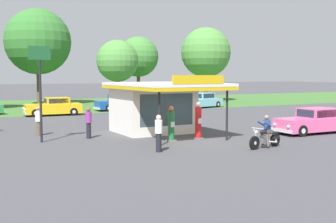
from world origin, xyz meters
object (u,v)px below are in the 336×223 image
(gas_pump_offside, at_px, (198,122))
(motorcycle_with_rider, at_px, (266,134))
(bystander_leaning_by_kiosk, at_px, (89,122))
(bystander_standing_back_lot, at_px, (159,132))
(parked_car_second_row_spare, at_px, (123,103))
(parked_car_back_row_left, at_px, (201,101))
(parked_car_back_row_centre_left, at_px, (54,107))
(roadside_pole_sign, at_px, (40,77))
(bystander_strolling_foreground, at_px, (38,121))
(featured_classic_sedan, at_px, (313,122))
(gas_pump_nearside, at_px, (171,126))

(gas_pump_offside, bearing_deg, motorcycle_with_rider, -69.83)
(bystander_leaning_by_kiosk, bearing_deg, bystander_standing_back_lot, -74.73)
(motorcycle_with_rider, distance_m, parked_car_second_row_spare, 23.71)
(parked_car_back_row_left, relative_size, parked_car_back_row_centre_left, 1.13)
(parked_car_back_row_centre_left, relative_size, bystander_leaning_by_kiosk, 2.88)
(roadside_pole_sign, bearing_deg, bystander_standing_back_lot, -52.48)
(bystander_strolling_foreground, distance_m, roadside_pole_sign, 3.58)
(featured_classic_sedan, relative_size, bystander_standing_back_lot, 2.91)
(gas_pump_nearside, bearing_deg, parked_car_back_row_left, 53.65)
(bystander_standing_back_lot, distance_m, roadside_pole_sign, 7.15)
(gas_pump_nearside, relative_size, bystander_standing_back_lot, 1.10)
(parked_car_back_row_centre_left, bearing_deg, motorcycle_with_rider, -76.81)
(bystander_leaning_by_kiosk, bearing_deg, parked_car_second_row_spare, 62.25)
(gas_pump_offside, height_order, bystander_standing_back_lot, gas_pump_offside)
(parked_car_second_row_spare, bearing_deg, bystander_strolling_foreground, -127.49)
(gas_pump_offside, height_order, parked_car_back_row_centre_left, gas_pump_offside)
(roadside_pole_sign, bearing_deg, gas_pump_nearside, -26.06)
(motorcycle_with_rider, relative_size, parked_car_back_row_centre_left, 0.44)
(gas_pump_nearside, relative_size, gas_pump_offside, 0.92)
(parked_car_back_row_left, height_order, bystander_standing_back_lot, bystander_standing_back_lot)
(gas_pump_nearside, relative_size, parked_car_back_row_left, 0.33)
(parked_car_back_row_left, bearing_deg, parked_car_back_row_centre_left, -175.27)
(featured_classic_sedan, height_order, bystander_standing_back_lot, bystander_standing_back_lot)
(bystander_leaning_by_kiosk, bearing_deg, roadside_pole_sign, -175.71)
(parked_car_second_row_spare, bearing_deg, bystander_standing_back_lot, -108.13)
(featured_classic_sedan, relative_size, bystander_leaning_by_kiosk, 2.86)
(gas_pump_offside, xyz_separation_m, featured_classic_sedan, (7.42, -1.11, -0.24))
(motorcycle_with_rider, bearing_deg, parked_car_second_row_spare, 84.54)
(bystander_leaning_by_kiosk, bearing_deg, motorcycle_with_rider, -46.87)
(gas_pump_offside, distance_m, motorcycle_with_rider, 4.07)
(gas_pump_offside, xyz_separation_m, parked_car_back_row_left, (12.19, 18.83, -0.23))
(motorcycle_with_rider, xyz_separation_m, parked_car_second_row_spare, (2.26, 23.60, 0.05))
(parked_car_back_row_left, relative_size, bystander_standing_back_lot, 3.32)
(motorcycle_with_rider, distance_m, parked_car_back_row_left, 25.08)
(gas_pump_offside, xyz_separation_m, motorcycle_with_rider, (1.40, -3.81, -0.28))
(parked_car_back_row_left, distance_m, roadside_pole_sign, 25.59)
(featured_classic_sedan, bearing_deg, bystander_standing_back_lot, -173.46)
(parked_car_second_row_spare, relative_size, roadside_pole_sign, 1.13)
(gas_pump_offside, relative_size, roadside_pole_sign, 0.41)
(parked_car_second_row_spare, bearing_deg, gas_pump_nearside, -105.06)
(roadside_pole_sign, bearing_deg, gas_pump_offside, -20.95)
(gas_pump_nearside, relative_size, featured_classic_sedan, 0.38)
(gas_pump_offside, relative_size, motorcycle_with_rider, 0.94)
(gas_pump_offside, bearing_deg, bystander_leaning_by_kiosk, 148.45)
(bystander_leaning_by_kiosk, distance_m, roadside_pole_sign, 3.57)
(featured_classic_sedan, relative_size, parked_car_back_row_centre_left, 0.99)
(parked_car_back_row_left, distance_m, parked_car_second_row_spare, 8.59)
(gas_pump_nearside, height_order, bystander_standing_back_lot, gas_pump_nearside)
(bystander_leaning_by_kiosk, xyz_separation_m, bystander_standing_back_lot, (1.51, -5.51, -0.01))
(parked_car_back_row_centre_left, xyz_separation_m, bystander_strolling_foreground, (-3.71, -12.04, 0.17))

